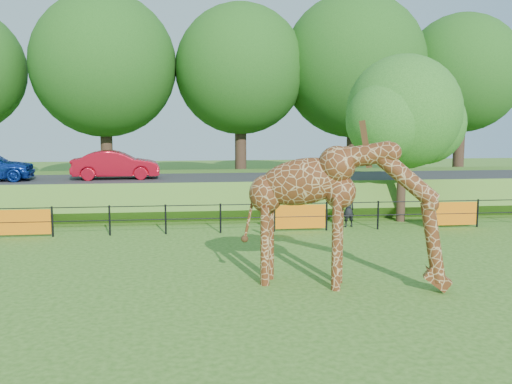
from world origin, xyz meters
TOP-DOWN VIEW (x-y plane):
  - ground at (0.00, 0.00)m, footprint 90.00×90.00m
  - giraffe at (2.70, 0.86)m, footprint 5.19×2.60m
  - perimeter_fence at (0.00, 8.00)m, footprint 28.07×0.10m
  - embankment at (0.00, 15.50)m, footprint 40.00×9.00m
  - road at (0.00, 14.00)m, footprint 40.00×5.00m
  - car_red at (-4.49, 14.13)m, footprint 4.04×1.62m
  - visitor at (5.01, 8.60)m, footprint 0.57×0.44m
  - tree_east at (7.60, 9.63)m, footprint 5.40×4.71m
  - bg_tree_line at (1.89, 22.00)m, footprint 37.30×8.80m

SIDE VIEW (x-z plane):
  - ground at x=0.00m, z-range 0.00..0.00m
  - perimeter_fence at x=0.00m, z-range 0.00..1.10m
  - embankment at x=0.00m, z-range 0.00..1.30m
  - visitor at x=5.01m, z-range 0.00..1.38m
  - road at x=0.00m, z-range 1.30..1.42m
  - giraffe at x=2.70m, z-range 0.00..3.69m
  - car_red at x=-4.49m, z-range 1.42..2.73m
  - tree_east at x=7.60m, z-range 0.90..7.66m
  - bg_tree_line at x=1.89m, z-range 1.28..13.10m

